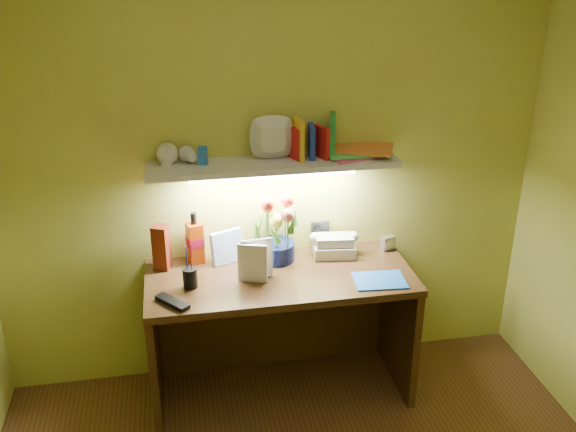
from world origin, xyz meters
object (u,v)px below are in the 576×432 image
object	(u,v)px
desk_clock	(388,243)
telephone	(334,243)
flower_bouquet	(276,230)
desk	(281,335)
whisky_bottle	(195,238)

from	to	relation	value
desk_clock	telephone	bearing A→B (deg)	161.11
telephone	desk_clock	xyz separation A→B (m)	(0.32, 0.00, -0.03)
telephone	desk_clock	size ratio (longest dim) A/B	2.83
flower_bouquet	telephone	xyz separation A→B (m)	(0.32, -0.00, -0.11)
desk	desk_clock	world-z (taller)	desk_clock
desk	telephone	bearing A→B (deg)	27.94
desk_clock	whisky_bottle	xyz separation A→B (m)	(-1.07, 0.04, 0.11)
desk	flower_bouquet	distance (m)	0.58
desk	telephone	world-z (taller)	telephone
whisky_bottle	desk	bearing A→B (deg)	-28.05
desk_clock	whisky_bottle	size ratio (longest dim) A/B	0.28
desk	flower_bouquet	bearing A→B (deg)	86.80
flower_bouquet	telephone	size ratio (longest dim) A/B	1.57
desk_clock	flower_bouquet	bearing A→B (deg)	160.58
desk	whisky_bottle	bearing A→B (deg)	151.95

